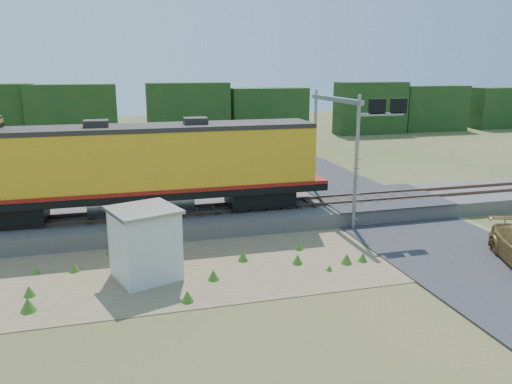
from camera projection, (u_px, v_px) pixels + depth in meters
name	position (u px, v px, depth m)	size (l,w,h in m)	color
ground	(300.00, 259.00, 21.87)	(140.00, 140.00, 0.00)	#475123
ballast	(262.00, 213.00, 27.39)	(70.00, 5.00, 0.80)	slate
rails	(263.00, 205.00, 27.28)	(70.00, 1.54, 0.16)	brown
dirt_shoulder	(253.00, 259.00, 21.83)	(26.00, 8.00, 0.03)	#8C7754
road	(430.00, 238.00, 24.34)	(7.00, 66.00, 0.86)	#38383A
tree_line_north	(185.00, 114.00, 56.69)	(130.00, 3.00, 6.50)	#193D16
weed_clumps	(221.00, 266.00, 21.07)	(15.00, 6.20, 0.56)	#3E6F1F
locomotive	(134.00, 165.00, 24.94)	(19.28, 2.94, 4.97)	black
shed	(145.00, 243.00, 19.60)	(3.10, 3.10, 2.89)	silver
signal_gantry	(346.00, 125.00, 26.76)	(2.73, 6.20, 6.90)	gray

